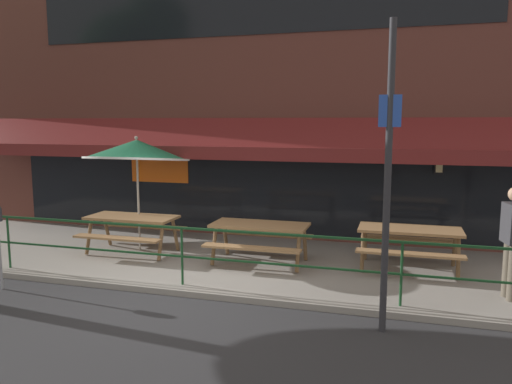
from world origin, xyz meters
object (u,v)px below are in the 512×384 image
object	(u,v)px
picnic_table_left	(132,224)
street_sign_pole	(388,177)
picnic_table_right	(410,237)
picnic_table_centre	(260,232)
patio_umbrella_left	(137,150)

from	to	relation	value
picnic_table_left	street_sign_pole	world-z (taller)	street_sign_pole
picnic_table_right	picnic_table_centre	bearing A→B (deg)	-172.05
patio_umbrella_left	picnic_table_left	bearing A→B (deg)	-90.00
picnic_table_centre	patio_umbrella_left	distance (m)	3.09
picnic_table_right	street_sign_pole	size ratio (longest dim) A/B	0.45
picnic_table_left	picnic_table_right	size ratio (longest dim) A/B	1.00
picnic_table_centre	picnic_table_right	world-z (taller)	same
picnic_table_left	picnic_table_centre	world-z (taller)	same
picnic_table_centre	picnic_table_right	size ratio (longest dim) A/B	1.00
picnic_table_right	street_sign_pole	distance (m)	3.03
picnic_table_left	patio_umbrella_left	world-z (taller)	patio_umbrella_left
picnic_table_right	street_sign_pole	world-z (taller)	street_sign_pole
patio_umbrella_left	street_sign_pole	world-z (taller)	street_sign_pole
picnic_table_left	picnic_table_right	bearing A→B (deg)	3.95
picnic_table_centre	picnic_table_right	bearing A→B (deg)	7.95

